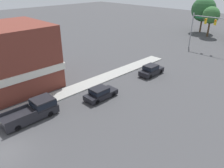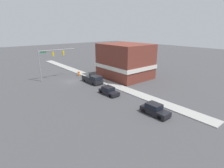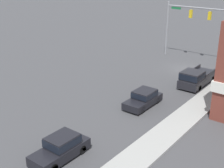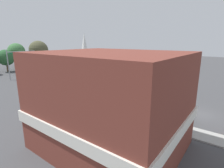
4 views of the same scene
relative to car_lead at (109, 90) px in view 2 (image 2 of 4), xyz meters
The scene contains 8 objects.
ground_plane 12.22m from the car_lead, 82.97° to the right, with size 200.00×200.00×0.00m, color #424244.
sidewalk_curb 12.83m from the car_lead, 109.17° to the right, with size 2.40×60.00×0.14m.
near_signal_assembly 17.92m from the car_lead, 76.35° to the right, with size 9.06×0.49×7.46m.
car_lead is the anchor object (origin of this frame).
car_second_ahead 10.52m from the car_lead, 90.42° to the left, with size 1.75×4.30×1.64m.
pickup_truck_parked 7.89m from the car_lead, 102.81° to the right, with size 2.12×5.74×1.89m.
construction_barrel 15.85m from the car_lead, 98.74° to the right, with size 0.64×0.64×1.06m.
corner_brick_building 13.27m from the car_lead, 147.21° to the right, with size 10.09×11.95×8.35m.
Camera 2 is at (17.62, 36.30, 11.89)m, focal length 28.00 mm.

